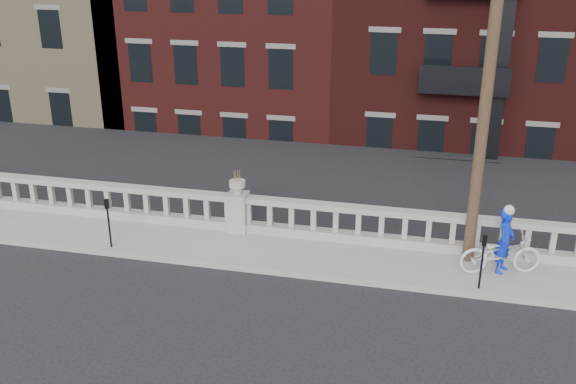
% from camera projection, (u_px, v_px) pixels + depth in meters
% --- Properties ---
extents(ground, '(120.00, 120.00, 0.00)m').
position_uv_depth(ground, '(186.00, 308.00, 14.43)').
color(ground, black).
rests_on(ground, ground).
extents(sidewalk, '(32.00, 2.20, 0.15)m').
position_uv_depth(sidewalk, '(228.00, 247.00, 17.12)').
color(sidewalk, '#9B978F').
rests_on(sidewalk, ground).
extents(balustrade, '(28.00, 0.34, 1.03)m').
position_uv_depth(balustrade, '(238.00, 214.00, 17.77)').
color(balustrade, '#9B978F').
rests_on(balustrade, sidewalk).
extents(planter_pedestal, '(0.55, 0.55, 1.76)m').
position_uv_depth(planter_pedestal, '(238.00, 207.00, 17.70)').
color(planter_pedestal, '#9B978F').
rests_on(planter_pedestal, sidewalk).
extents(lower_level, '(80.00, 44.00, 20.80)m').
position_uv_depth(lower_level, '(354.00, 42.00, 34.20)').
color(lower_level, '#605E59').
rests_on(lower_level, ground).
extents(utility_pole, '(1.60, 0.28, 10.00)m').
position_uv_depth(utility_pole, '(491.00, 58.00, 14.44)').
color(utility_pole, '#422D1E').
rests_on(utility_pole, sidewalk).
extents(parking_meter_c, '(0.10, 0.09, 1.36)m').
position_uv_depth(parking_meter_c, '(108.00, 218.00, 16.64)').
color(parking_meter_c, black).
rests_on(parking_meter_c, sidewalk).
extents(parking_meter_d, '(0.10, 0.09, 1.36)m').
position_uv_depth(parking_meter_d, '(483.00, 256.00, 14.64)').
color(parking_meter_d, black).
rests_on(parking_meter_d, sidewalk).
extents(bicycle, '(2.09, 1.21, 1.04)m').
position_uv_depth(bicycle, '(501.00, 253.00, 15.46)').
color(bicycle, white).
rests_on(bicycle, sidewalk).
extents(cyclist, '(0.59, 0.70, 1.64)m').
position_uv_depth(cyclist, '(505.00, 241.00, 15.42)').
color(cyclist, '#0D2AD1').
rests_on(cyclist, sidewalk).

